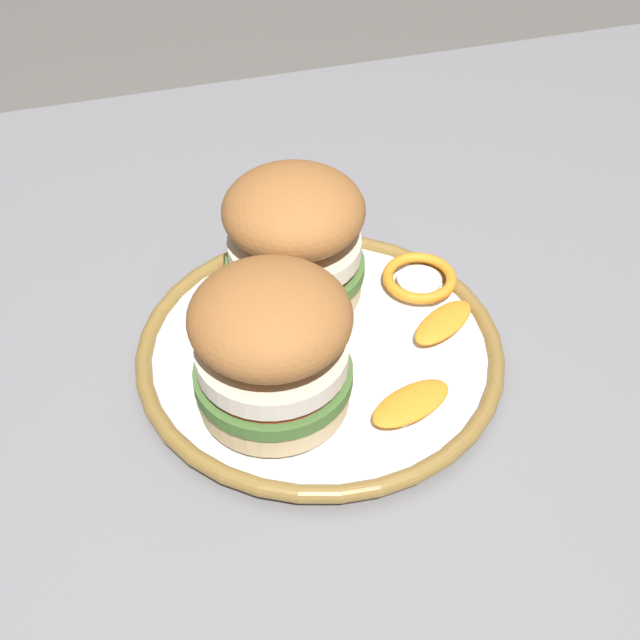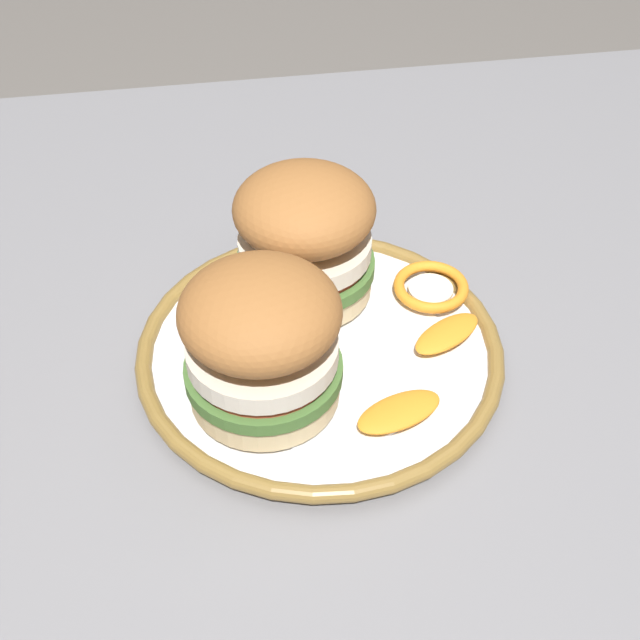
% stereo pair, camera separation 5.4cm
% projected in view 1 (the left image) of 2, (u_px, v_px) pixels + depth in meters
% --- Properties ---
extents(dining_table, '(1.37, 0.99, 0.76)m').
position_uv_depth(dining_table, '(363.00, 494.00, 0.64)').
color(dining_table, gray).
rests_on(dining_table, ground).
extents(dinner_plate, '(0.26, 0.26, 0.02)m').
position_uv_depth(dinner_plate, '(320.00, 351.00, 0.60)').
color(dinner_plate, white).
rests_on(dinner_plate, dining_table).
extents(sandwich_half_left, '(0.13, 0.13, 0.10)m').
position_uv_depth(sandwich_half_left, '(272.00, 344.00, 0.52)').
color(sandwich_half_left, beige).
rests_on(sandwich_half_left, dinner_plate).
extents(sandwich_half_right, '(0.12, 0.12, 0.10)m').
position_uv_depth(sandwich_half_right, '(294.00, 237.00, 0.60)').
color(sandwich_half_right, beige).
rests_on(sandwich_half_right, dinner_plate).
extents(orange_peel_curled, '(0.08, 0.08, 0.01)m').
position_uv_depth(orange_peel_curled, '(419.00, 278.00, 0.64)').
color(orange_peel_curled, orange).
rests_on(orange_peel_curled, dinner_plate).
extents(orange_peel_strip_long, '(0.06, 0.05, 0.01)m').
position_uv_depth(orange_peel_strip_long, '(443.00, 322.00, 0.60)').
color(orange_peel_strip_long, orange).
rests_on(orange_peel_strip_long, dinner_plate).
extents(orange_peel_strip_short, '(0.07, 0.05, 0.01)m').
position_uv_depth(orange_peel_strip_short, '(411.00, 403.00, 0.55)').
color(orange_peel_strip_short, orange).
rests_on(orange_peel_strip_short, dinner_plate).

